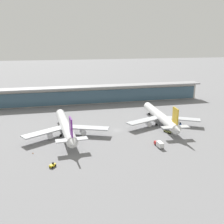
{
  "coord_description": "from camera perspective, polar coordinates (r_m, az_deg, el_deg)",
  "views": [
    {
      "loc": [
        -35.38,
        -138.87,
        52.0
      ],
      "look_at": [
        0.0,
        13.57,
        7.71
      ],
      "focal_mm": 40.41,
      "sensor_mm": 36.0,
      "label": 1
    }
  ],
  "objects": [
    {
      "name": "safety_cone_alpha",
      "position": [
        127.69,
        -17.46,
        -8.85
      ],
      "size": [
        0.62,
        0.62,
        0.7
      ],
      "color": "orange",
      "rests_on": "ground"
    },
    {
      "name": "service_truck_under_wing_olive",
      "position": [
        151.83,
        12.39,
        -4.29
      ],
      "size": [
        4.18,
        6.71,
        2.7
      ],
      "color": "olive",
      "rests_on": "ground"
    },
    {
      "name": "terminal_building",
      "position": [
        217.81,
        -3.45,
        4.08
      ],
      "size": [
        187.76,
        12.8,
        15.2
      ],
      "color": "beige",
      "rests_on": "ground"
    },
    {
      "name": "ground_plane",
      "position": [
        152.45,
        1.16,
        -4.14
      ],
      "size": [
        1200.0,
        1200.0,
        0.0
      ],
      "primitive_type": "plane",
      "color": "slate"
    },
    {
      "name": "service_truck_mid_apron_yellow",
      "position": [
        112.72,
        -13.28,
        -11.63
      ],
      "size": [
        3.15,
        3.28,
        2.05
      ],
      "color": "yellow",
      "rests_on": "ground"
    },
    {
      "name": "airliner_centre_stand",
      "position": [
        164.31,
        10.91,
        -1.01
      ],
      "size": [
        48.35,
        62.97,
        16.76
      ],
      "color": "white",
      "rests_on": "ground"
    },
    {
      "name": "airliner_left_stand",
      "position": [
        145.57,
        -10.46,
        -3.19
      ],
      "size": [
        48.3,
        62.99,
        16.76
      ],
      "color": "white",
      "rests_on": "ground"
    },
    {
      "name": "service_truck_near_nose_blue",
      "position": [
        166.08,
        15.15,
        -2.7
      ],
      "size": [
        2.85,
        3.33,
        2.05
      ],
      "color": "#234C9E",
      "rests_on": "ground"
    },
    {
      "name": "service_truck_by_tail_red",
      "position": [
        130.56,
        10.65,
        -7.15
      ],
      "size": [
        2.61,
        7.38,
        3.1
      ],
      "color": "#B21E1E",
      "rests_on": "ground"
    }
  ]
}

